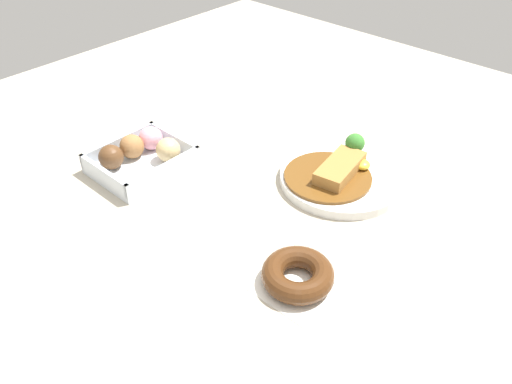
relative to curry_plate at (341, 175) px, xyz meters
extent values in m
plane|color=#B2A893|center=(0.09, -0.12, -0.02)|extent=(1.60, 1.60, 0.00)
cylinder|color=white|center=(0.00, 0.00, -0.01)|extent=(0.24, 0.24, 0.02)
cylinder|color=brown|center=(0.03, -0.01, 0.01)|extent=(0.17, 0.17, 0.01)
cube|color=#A87538|center=(0.01, 0.00, 0.02)|extent=(0.13, 0.07, 0.02)
cylinder|color=white|center=(-0.04, 0.02, 0.01)|extent=(0.07, 0.07, 0.00)
ellipsoid|color=yellow|center=(-0.04, 0.02, 0.02)|extent=(0.03, 0.03, 0.02)
cylinder|color=#8CB766|center=(-0.07, -0.02, 0.01)|extent=(0.01, 0.01, 0.02)
sphere|color=#387A2D|center=(-0.07, -0.02, 0.03)|extent=(0.04, 0.04, 0.04)
cube|color=silver|center=(0.23, -0.32, -0.01)|extent=(0.18, 0.15, 0.01)
cube|color=silver|center=(0.15, -0.32, 0.01)|extent=(0.01, 0.15, 0.03)
cube|color=silver|center=(0.32, -0.32, 0.01)|extent=(0.01, 0.15, 0.03)
cube|color=silver|center=(0.23, -0.39, 0.01)|extent=(0.18, 0.01, 0.03)
cube|color=silver|center=(0.23, -0.24, 0.01)|extent=(0.18, 0.01, 0.03)
sphere|color=pink|center=(0.18, -0.35, 0.02)|extent=(0.05, 0.05, 0.05)
sphere|color=#9E6B3D|center=(0.23, -0.35, 0.02)|extent=(0.05, 0.05, 0.05)
sphere|color=brown|center=(0.28, -0.35, 0.02)|extent=(0.05, 0.05, 0.05)
sphere|color=#DBB77A|center=(0.19, -0.29, 0.02)|extent=(0.05, 0.05, 0.05)
cube|color=white|center=(0.26, 0.10, -0.01)|extent=(0.12, 0.12, 0.00)
torus|color=#4C2B14|center=(0.26, 0.10, 0.00)|extent=(0.11, 0.11, 0.03)
camera|label=1|loc=(0.70, 0.42, 0.57)|focal=36.02mm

